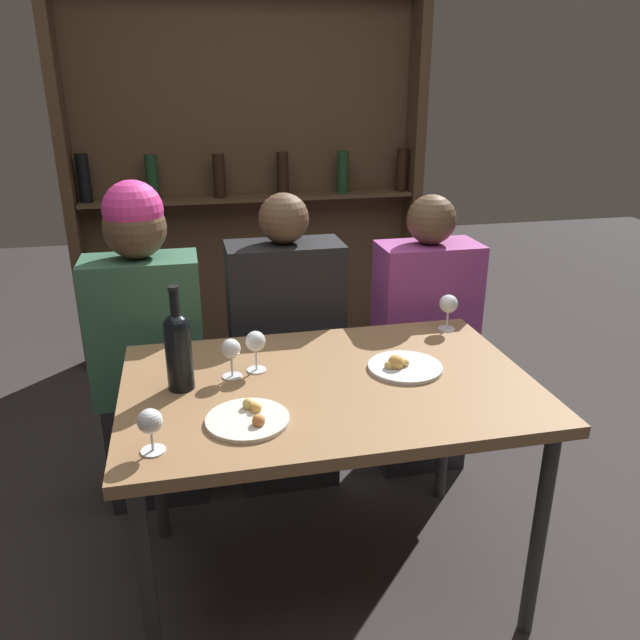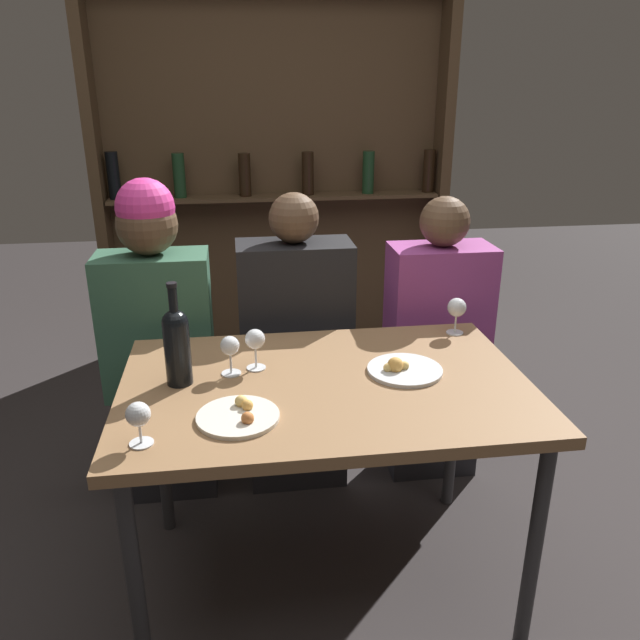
# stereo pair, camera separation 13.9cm
# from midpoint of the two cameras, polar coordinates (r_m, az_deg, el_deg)

# --- Properties ---
(ground_plane) EXTENTS (10.00, 10.00, 0.00)m
(ground_plane) POSITION_cam_midpoint_polar(r_m,az_deg,el_deg) (2.29, 2.32, -22.50)
(ground_plane) COLOR #332D2D
(dining_table) EXTENTS (1.21, 0.80, 0.74)m
(dining_table) POSITION_cam_midpoint_polar(r_m,az_deg,el_deg) (1.89, 2.62, -7.53)
(dining_table) COLOR olive
(dining_table) RESTS_ON ground_plane
(wine_rack_wall) EXTENTS (2.01, 0.21, 2.30)m
(wine_rack_wall) POSITION_cam_midpoint_polar(r_m,az_deg,el_deg) (3.68, -3.08, 14.66)
(wine_rack_wall) COLOR #4C3823
(wine_rack_wall) RESTS_ON ground_plane
(wine_bottle) EXTENTS (0.08, 0.08, 0.31)m
(wine_bottle) POSITION_cam_midpoint_polar(r_m,az_deg,el_deg) (1.83, -10.86, -2.08)
(wine_bottle) COLOR black
(wine_bottle) RESTS_ON dining_table
(wine_glass_0) EXTENTS (0.07, 0.07, 0.13)m
(wine_glass_0) POSITION_cam_midpoint_polar(r_m,az_deg,el_deg) (2.23, 14.14, 0.98)
(wine_glass_0) COLOR silver
(wine_glass_0) RESTS_ON dining_table
(wine_glass_1) EXTENTS (0.06, 0.06, 0.13)m
(wine_glass_1) POSITION_cam_midpoint_polar(r_m,az_deg,el_deg) (1.90, -3.88, -1.95)
(wine_glass_1) COLOR silver
(wine_glass_1) RESTS_ON dining_table
(wine_glass_2) EXTENTS (0.06, 0.06, 0.11)m
(wine_glass_2) POSITION_cam_midpoint_polar(r_m,az_deg,el_deg) (1.56, -13.84, -8.58)
(wine_glass_2) COLOR silver
(wine_glass_2) RESTS_ON dining_table
(wine_glass_3) EXTENTS (0.06, 0.06, 0.12)m
(wine_glass_3) POSITION_cam_midpoint_polar(r_m,az_deg,el_deg) (1.88, -6.15, -2.57)
(wine_glass_3) COLOR silver
(wine_glass_3) RESTS_ON dining_table
(food_plate_0) EXTENTS (0.23, 0.23, 0.05)m
(food_plate_0) POSITION_cam_midpoint_polar(r_m,az_deg,el_deg) (1.94, 9.63, -4.48)
(food_plate_0) COLOR silver
(food_plate_0) RESTS_ON dining_table
(food_plate_1) EXTENTS (0.22, 0.22, 0.04)m
(food_plate_1) POSITION_cam_midpoint_polar(r_m,az_deg,el_deg) (1.67, -5.03, -8.72)
(food_plate_1) COLOR silver
(food_plate_1) RESTS_ON dining_table
(seated_person_left) EXTENTS (0.41, 0.22, 1.27)m
(seated_person_left) POSITION_cam_midpoint_polar(r_m,az_deg,el_deg) (2.44, -12.91, -2.56)
(seated_person_left) COLOR #26262B
(seated_person_left) RESTS_ON ground_plane
(seated_person_center) EXTENTS (0.43, 0.22, 1.20)m
(seated_person_center) POSITION_cam_midpoint_polar(r_m,az_deg,el_deg) (2.47, -0.61, -3.31)
(seated_person_center) COLOR #26262B
(seated_person_center) RESTS_ON ground_plane
(seated_person_right) EXTENTS (0.40, 0.22, 1.18)m
(seated_person_right) POSITION_cam_midpoint_polar(r_m,az_deg,el_deg) (2.60, 12.02, -2.72)
(seated_person_right) COLOR #26262B
(seated_person_right) RESTS_ON ground_plane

